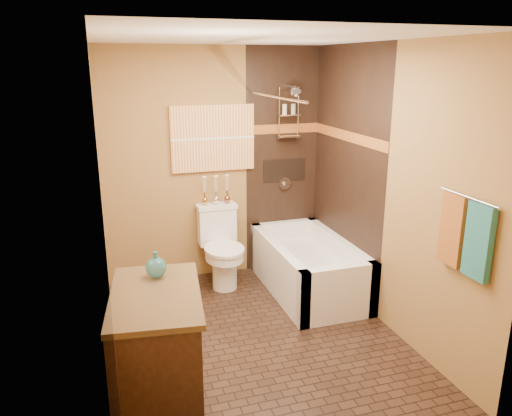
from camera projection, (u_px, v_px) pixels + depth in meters
name	position (u px, v px, depth m)	size (l,w,h in m)	color
floor	(258.00, 338.00, 4.38)	(3.00, 3.00, 0.00)	black
wall_left	(103.00, 214.00, 3.67)	(0.02, 3.00, 2.50)	olive
wall_right	(388.00, 190.00, 4.38)	(0.02, 3.00, 2.50)	olive
wall_back	(215.00, 166.00, 5.40)	(2.40, 0.02, 2.50)	olive
wall_front	(345.00, 272.00, 2.65)	(2.40, 0.02, 2.50)	olive
ceiling	(258.00, 37.00, 3.67)	(3.00, 3.00, 0.00)	silver
alcove_tile_back	(282.00, 162.00, 5.61)	(0.85, 0.01, 2.50)	black
alcove_tile_right	(346.00, 172.00, 5.06)	(0.01, 1.50, 2.50)	black
mosaic_band_back	(283.00, 129.00, 5.50)	(0.85, 0.01, 0.10)	brown
mosaic_band_right	(347.00, 136.00, 4.95)	(0.01, 1.50, 0.10)	brown
alcove_niche	(284.00, 170.00, 5.64)	(0.50, 0.01, 0.25)	black
shower_fixtures	(289.00, 125.00, 5.40)	(0.24, 0.33, 1.16)	silver
curtain_rod	(274.00, 96.00, 4.61)	(0.03, 0.03, 1.55)	silver
towel_bar	(469.00, 198.00, 3.35)	(0.02, 0.02, 0.55)	silver
towel_teal	(479.00, 242.00, 3.31)	(0.05, 0.22, 0.52)	#206B69
towel_rust	(453.00, 230.00, 3.54)	(0.05, 0.22, 0.52)	#8C5719
sunset_painting	(213.00, 138.00, 5.28)	(0.90, 0.04, 0.70)	orange
vanity_mirror	(104.00, 203.00, 3.04)	(0.01, 1.00, 0.90)	white
bathtub	(308.00, 271.00, 5.23)	(0.80, 1.50, 0.55)	white
toilet	(221.00, 246.00, 5.35)	(0.43, 0.63, 0.85)	white
vanity	(157.00, 350.00, 3.42)	(0.71, 1.03, 0.85)	black
teal_bottle	(156.00, 265.00, 3.52)	(0.15, 0.15, 0.23)	#226266
bud_vases	(216.00, 189.00, 5.36)	(0.31, 0.07, 0.31)	#C4893D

